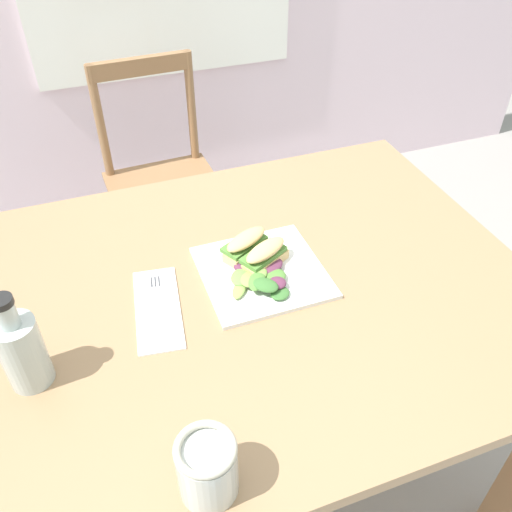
{
  "coord_description": "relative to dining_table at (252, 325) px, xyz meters",
  "views": [
    {
      "loc": [
        -0.38,
        -0.63,
        1.54
      ],
      "look_at": [
        -0.06,
        0.23,
        0.76
      ],
      "focal_mm": 37.93,
      "sensor_mm": 36.0,
      "label": 1
    }
  ],
  "objects": [
    {
      "name": "fork_on_napkin",
      "position": [
        -0.2,
        0.02,
        0.13
      ],
      "size": [
        0.05,
        0.19,
        0.0
      ],
      "color": "silver",
      "rests_on": "napkin_folded"
    },
    {
      "name": "mason_jar_iced_tea",
      "position": [
        -0.21,
        -0.39,
        0.17
      ],
      "size": [
        0.09,
        0.09,
        0.11
      ],
      "color": "gold",
      "rests_on": "dining_table"
    },
    {
      "name": "salad_mixed_greens",
      "position": [
        0.02,
        -0.0,
        0.14
      ],
      "size": [
        0.15,
        0.16,
        0.03
      ],
      "color": "#518438",
      "rests_on": "plate_lunch"
    },
    {
      "name": "sandwich_half_front",
      "position": [
        0.05,
        0.05,
        0.16
      ],
      "size": [
        0.12,
        0.1,
        0.06
      ],
      "color": "#DBB270",
      "rests_on": "plate_lunch"
    },
    {
      "name": "bottle_cold_brew",
      "position": [
        -0.45,
        -0.09,
        0.19
      ],
      "size": [
        0.08,
        0.08,
        0.2
      ],
      "color": "black",
      "rests_on": "dining_table"
    },
    {
      "name": "sandwich_half_back",
      "position": [
        0.02,
        0.1,
        0.16
      ],
      "size": [
        0.12,
        0.1,
        0.06
      ],
      "color": "#DBB270",
      "rests_on": "plate_lunch"
    },
    {
      "name": "chair_wooden_far",
      "position": [
        -0.02,
        0.94,
        -0.17
      ],
      "size": [
        0.42,
        0.42,
        0.87
      ],
      "color": "#8E6642",
      "rests_on": "ground"
    },
    {
      "name": "plate_lunch",
      "position": [
        0.04,
        0.03,
        0.12
      ],
      "size": [
        0.26,
        0.26,
        0.01
      ],
      "primitive_type": "cube",
      "color": "white",
      "rests_on": "dining_table"
    },
    {
      "name": "dining_table",
      "position": [
        0.0,
        0.0,
        0.0
      ],
      "size": [
        1.22,
        0.96,
        0.74
      ],
      "color": "#997551",
      "rests_on": "ground"
    },
    {
      "name": "napkin_folded",
      "position": [
        -0.2,
        0.0,
        0.12
      ],
      "size": [
        0.12,
        0.25,
        0.0
      ],
      "primitive_type": "cube",
      "rotation": [
        0.0,
        0.0,
        -0.14
      ],
      "color": "white",
      "rests_on": "dining_table"
    },
    {
      "name": "ground_plane",
      "position": [
        0.1,
        -0.16,
        -0.62
      ],
      "size": [
        8.08,
        8.08,
        0.0
      ],
      "primitive_type": "plane",
      "color": "gray"
    }
  ]
}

